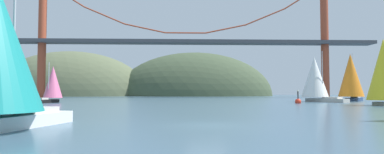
{
  "coord_description": "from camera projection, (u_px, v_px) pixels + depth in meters",
  "views": [
    {
      "loc": [
        -1.63,
        -20.21,
        2.16
      ],
      "look_at": [
        0.0,
        27.04,
        4.31
      ],
      "focal_mm": 29.7,
      "sensor_mm": 36.0,
      "label": 1
    }
  ],
  "objects": [
    {
      "name": "headland_left",
      "position": [
        71.0,
        96.0,
        153.02
      ],
      "size": [
        75.03,
        44.0,
        43.12
      ],
      "primitive_type": "ellipsoid",
      "color": "#5B6647",
      "rests_on": "ground_plane"
    },
    {
      "name": "sailboat_pink_spinnaker",
      "position": [
        52.0,
        83.0,
        61.2
      ],
      "size": [
        4.38,
        6.84,
        7.73
      ],
      "color": "black",
      "rests_on": "ground_plane"
    },
    {
      "name": "headland_center",
      "position": [
        195.0,
        96.0,
        155.09
      ],
      "size": [
        76.01,
        44.0,
        42.38
      ],
      "primitive_type": "ellipsoid",
      "color": "#425138",
      "rests_on": "ground_plane"
    },
    {
      "name": "ground_plane",
      "position": [
        207.0,
        125.0,
        20.14
      ],
      "size": [
        360.0,
        360.0,
        0.0
      ],
      "primitive_type": "plane",
      "color": "#426075"
    },
    {
      "name": "sailboat_yellow_sail",
      "position": [
        384.0,
        71.0,
        48.25
      ],
      "size": [
        5.1,
        8.87,
        11.11
      ],
      "color": "#B7B2A8",
      "rests_on": "ground_plane"
    },
    {
      "name": "sailboat_green_sail",
      "position": [
        17.0,
        76.0,
        61.42
      ],
      "size": [
        8.49,
        5.72,
        10.09
      ],
      "color": "white",
      "rests_on": "ground_plane"
    },
    {
      "name": "suspension_bridge",
      "position": [
        186.0,
        41.0,
        115.92
      ],
      "size": [
        139.39,
        6.0,
        42.43
      ],
      "color": "#A34228",
      "rests_on": "ground_plane"
    },
    {
      "name": "sailboat_orange_sail",
      "position": [
        351.0,
        76.0,
        70.68
      ],
      "size": [
        8.75,
        9.1,
        10.8
      ],
      "color": "navy",
      "rests_on": "ground_plane"
    },
    {
      "name": "sailboat_white_mainsail",
      "position": [
        315.0,
        78.0,
        66.08
      ],
      "size": [
        8.62,
        9.97,
        10.46
      ],
      "color": "#B7B2A8",
      "rests_on": "ground_plane"
    },
    {
      "name": "channel_buoy",
      "position": [
        298.0,
        101.0,
        57.34
      ],
      "size": [
        1.1,
        1.1,
        2.64
      ],
      "color": "red",
      "rests_on": "ground_plane"
    }
  ]
}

